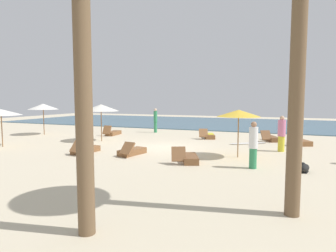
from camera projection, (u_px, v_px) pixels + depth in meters
ground_plane at (162, 148)px, 16.00m from camera, size 60.00×60.00×0.00m
ocean_water at (225, 123)px, 31.67m from camera, size 48.00×16.00×0.06m
umbrella_0 at (1, 112)px, 16.14m from camera, size 2.15×2.15×2.08m
umbrella_1 at (239, 113)px, 13.20m from camera, size 1.93×1.93×2.16m
umbrella_2 at (43, 107)px, 21.60m from camera, size 2.14×2.14×2.28m
umbrella_3 at (101, 108)px, 18.33m from camera, size 2.22×2.22×2.30m
lounger_0 at (113, 133)px, 21.52m from camera, size 0.76×1.69×0.74m
lounger_1 at (209, 136)px, 19.81m from camera, size 1.14×1.79×0.68m
lounger_2 at (189, 158)px, 12.37m from camera, size 1.20×1.77×0.71m
lounger_3 at (85, 150)px, 14.45m from camera, size 0.73×1.73×0.69m
lounger_4 at (271, 138)px, 18.52m from camera, size 1.25×1.77×0.71m
lounger_5 at (132, 151)px, 13.95m from camera, size 0.89×1.77×0.69m
lounger_6 at (300, 142)px, 17.03m from camera, size 1.28×1.79×0.67m
person_0 at (253, 145)px, 11.18m from camera, size 0.40×0.40×1.79m
person_1 at (155, 120)px, 23.14m from camera, size 0.38×0.38×1.89m
person_4 at (282, 134)px, 14.80m from camera, size 0.46×0.46×1.80m
dog at (305, 168)px, 10.67m from camera, size 0.40×0.69×0.32m
surfboard at (248, 143)px, 17.40m from camera, size 2.21×1.73×0.07m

